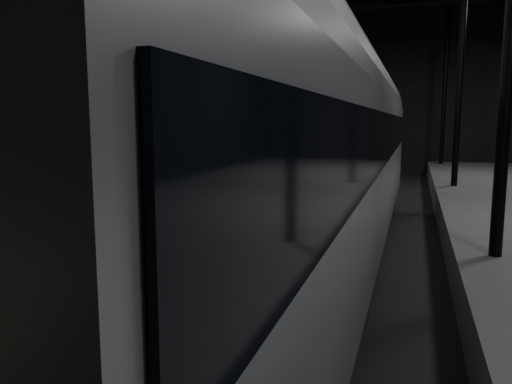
% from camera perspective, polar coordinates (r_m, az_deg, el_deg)
% --- Properties ---
extents(ground, '(44.00, 44.00, 0.00)m').
position_cam_1_polar(ground, '(15.85, 9.59, -5.91)').
color(ground, black).
rests_on(ground, ground).
extents(platform_left, '(9.00, 43.80, 1.00)m').
position_cam_1_polar(platform_left, '(18.31, -14.31, -2.56)').
color(platform_left, '#565654').
rests_on(platform_left, ground).
extents(tactile_strip, '(0.50, 43.80, 0.01)m').
position_cam_1_polar(tactile_strip, '(16.40, -1.64, -1.74)').
color(tactile_strip, olive).
rests_on(tactile_strip, platform_left).
extents(track, '(2.40, 43.00, 0.24)m').
position_cam_1_polar(track, '(15.84, 9.60, -5.67)').
color(track, '#3F3328').
rests_on(track, ground).
extents(train, '(3.20, 21.39, 5.72)m').
position_cam_1_polar(train, '(11.64, 7.30, 5.00)').
color(train, '#96989D').
rests_on(train, ground).
extents(woman, '(0.68, 0.46, 1.82)m').
position_cam_1_polar(woman, '(9.36, -23.72, -4.30)').
color(woman, '#907E58').
rests_on(woman, platform_left).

